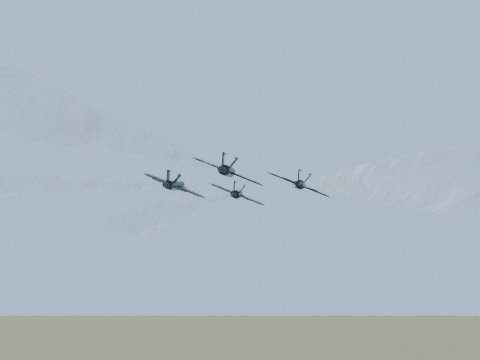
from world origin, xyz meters
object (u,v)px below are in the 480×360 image
at_px(jet_lead, 237,194).
at_px(jet_slot, 228,171).
at_px(jet_left, 175,185).
at_px(jet_right, 298,185).

bearing_deg(jet_lead, jet_slot, -91.32).
bearing_deg(jet_slot, jet_lead, 88.68).
bearing_deg(jet_slot, jet_left, 126.97).
distance_m(jet_lead, jet_slot, 24.81).
height_order(jet_left, jet_right, same).
height_order(jet_left, jet_slot, same).
distance_m(jet_left, jet_right, 21.66).
xyz_separation_m(jet_lead, jet_right, (14.69, -6.41, 0.00)).
xyz_separation_m(jet_left, jet_right, (20.01, 8.29, 0.00)).
bearing_deg(jet_left, jet_lead, 47.57).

